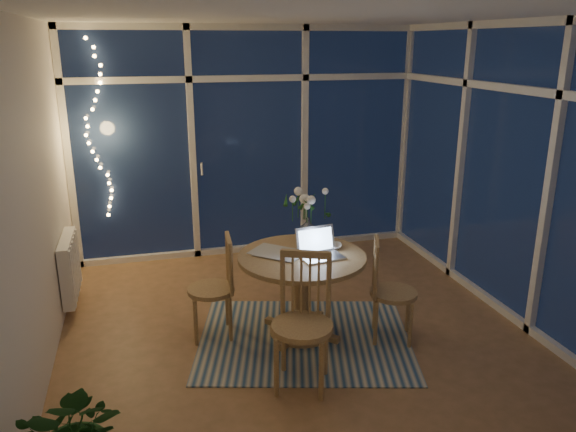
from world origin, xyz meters
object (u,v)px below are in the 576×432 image
object	(u,v)px
chair_front	(302,324)
laptop	(322,243)
chair_left	(211,287)
flower_vase	(308,230)
dining_table	(302,295)
chair_right	(394,290)

from	to	relation	value
chair_front	laptop	size ratio (longest dim) A/B	2.94
chair_left	flower_vase	size ratio (longest dim) A/B	4.27
chair_front	flower_vase	bearing A→B (deg)	95.06
flower_vase	chair_front	bearing A→B (deg)	-108.85
chair_left	flower_vase	world-z (taller)	flower_vase
dining_table	chair_front	distance (m)	0.77
chair_left	laptop	size ratio (longest dim) A/B	2.62
chair_front	laptop	xyz separation A→B (m)	(0.35, 0.64, 0.35)
laptop	chair_right	bearing A→B (deg)	-25.31
chair_right	laptop	size ratio (longest dim) A/B	2.60
laptop	chair_left	bearing A→B (deg)	155.21
dining_table	chair_front	bearing A→B (deg)	-106.13
chair_left	chair_right	distance (m)	1.52
dining_table	laptop	world-z (taller)	laptop
dining_table	laptop	size ratio (longest dim) A/B	3.11
chair_right	flower_vase	world-z (taller)	flower_vase
chair_right	chair_front	bearing A→B (deg)	138.24
chair_left	chair_right	world-z (taller)	chair_left
chair_right	chair_left	bearing A→B (deg)	94.88
chair_right	flower_vase	distance (m)	0.91
chair_left	chair_front	xyz separation A→B (m)	(0.53, -0.91, 0.05)
chair_right	flower_vase	bearing A→B (deg)	65.77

